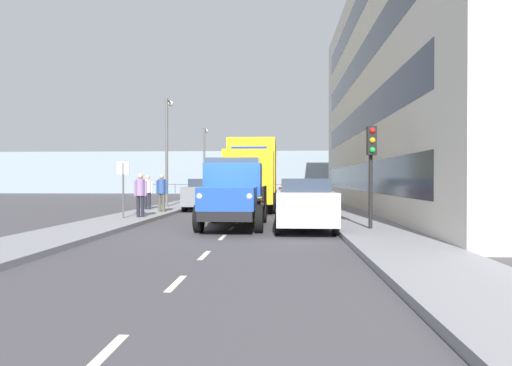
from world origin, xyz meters
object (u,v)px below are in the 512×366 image
object	(u,v)px
car_silver_kerbside_near	(304,203)
car_white_kerbside_2	(294,192)
lorry_cargo_yellow	(253,172)
lamp_post_far	(205,156)
car_grey_oppositeside_0	(205,194)
pedestrian_with_bag	(140,191)
car_red_oppositeside_1	(219,191)
car_maroon_kerbside_1	(298,196)
lamp_post_promenade	(167,142)
pedestrian_couple_b	(148,189)
traffic_light_near	(371,154)
car_teal_oppositeside_2	(230,189)
truck_vintage_blue	(233,194)
street_sign	(123,180)
pedestrian_by_lamp	(162,190)

from	to	relation	value
car_silver_kerbside_near	car_white_kerbside_2	bearing A→B (deg)	-90.00
lorry_cargo_yellow	lamp_post_far	distance (m)	11.21
car_grey_oppositeside_0	pedestrian_with_bag	xyz separation A→B (m)	(1.57, 6.06, 0.32)
car_red_oppositeside_1	pedestrian_with_bag	size ratio (longest dim) A/B	2.50
car_maroon_kerbside_1	car_white_kerbside_2	xyz separation A→B (m)	(-0.00, -6.32, 0.00)
lorry_cargo_yellow	lamp_post_promenade	size ratio (longest dim) A/B	1.34
pedestrian_couple_b	traffic_light_near	size ratio (longest dim) A/B	0.55
car_white_kerbside_2	traffic_light_near	distance (m)	13.24
pedestrian_with_bag	pedestrian_couple_b	xyz separation A→B (m)	(1.09, -4.42, -0.02)
car_white_kerbside_2	car_red_oppositeside_1	world-z (taller)	same
car_teal_oppositeside_2	lamp_post_promenade	bearing A→B (deg)	78.11
lorry_cargo_yellow	lamp_post_promenade	world-z (taller)	lamp_post_promenade
car_grey_oppositeside_0	car_red_oppositeside_1	world-z (taller)	same
truck_vintage_blue	car_teal_oppositeside_2	distance (m)	20.17
truck_vintage_blue	lamp_post_promenade	bearing A→B (deg)	-62.48
car_silver_kerbside_near	lamp_post_promenade	bearing A→B (deg)	-53.19
truck_vintage_blue	car_teal_oppositeside_2	xyz separation A→B (m)	(2.53, -20.01, -0.28)
car_red_oppositeside_1	car_teal_oppositeside_2	distance (m)	6.28
truck_vintage_blue	pedestrian_with_bag	size ratio (longest dim) A/B	3.15
car_grey_oppositeside_0	traffic_light_near	size ratio (longest dim) A/B	1.25
car_teal_oppositeside_2	street_sign	size ratio (longest dim) A/B	2.06
car_silver_kerbside_near	car_teal_oppositeside_2	bearing A→B (deg)	-76.37
car_maroon_kerbside_1	car_white_kerbside_2	world-z (taller)	same
car_silver_kerbside_near	car_white_kerbside_2	size ratio (longest dim) A/B	0.98
truck_vintage_blue	car_silver_kerbside_near	xyz separation A→B (m)	(-2.43, 0.45, -0.28)
pedestrian_with_bag	lamp_post_promenade	bearing A→B (deg)	-84.12
car_silver_kerbside_near	car_maroon_kerbside_1	xyz separation A→B (m)	(0.00, -5.84, -0.00)
car_red_oppositeside_1	lamp_post_far	world-z (taller)	lamp_post_far
lamp_post_promenade	street_sign	bearing A→B (deg)	91.45
truck_vintage_blue	car_maroon_kerbside_1	bearing A→B (deg)	-114.24
car_white_kerbside_2	lorry_cargo_yellow	bearing A→B (deg)	48.77
street_sign	car_grey_oppositeside_0	bearing A→B (deg)	-107.53
car_silver_kerbside_near	car_teal_oppositeside_2	world-z (taller)	same
pedestrian_by_lamp	lamp_post_promenade	xyz separation A→B (m)	(0.80, -4.03, 2.62)
lorry_cargo_yellow	car_teal_oppositeside_2	bearing A→B (deg)	-76.61
lamp_post_promenade	pedestrian_by_lamp	bearing A→B (deg)	101.23
truck_vintage_blue	car_silver_kerbside_near	distance (m)	2.49
car_white_kerbside_2	street_sign	world-z (taller)	street_sign
pedestrian_by_lamp	lamp_post_far	bearing A→B (deg)	-88.15
truck_vintage_blue	traffic_light_near	distance (m)	4.82
lamp_post_far	street_sign	distance (m)	17.41
car_red_oppositeside_1	pedestrian_with_bag	xyz separation A→B (m)	(1.57, 11.32, 0.31)
car_white_kerbside_2	lamp_post_promenade	size ratio (longest dim) A/B	0.75
truck_vintage_blue	car_red_oppositeside_1	xyz separation A→B (m)	(2.53, -13.73, -0.28)
car_grey_oppositeside_0	car_teal_oppositeside_2	distance (m)	11.54
lamp_post_far	car_maroon_kerbside_1	bearing A→B (deg)	116.55
car_white_kerbside_2	lamp_post_far	world-z (taller)	lamp_post_far
lorry_cargo_yellow	pedestrian_couple_b	bearing A→B (deg)	22.79
car_teal_oppositeside_2	lorry_cargo_yellow	bearing A→B (deg)	103.39
lorry_cargo_yellow	car_white_kerbside_2	xyz separation A→B (m)	(-2.35, -2.68, -1.18)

